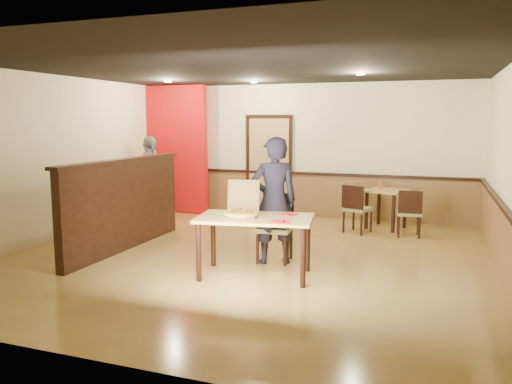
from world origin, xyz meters
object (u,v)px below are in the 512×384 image
at_px(diner_chair, 276,224).
at_px(side_chair_left, 356,207).
at_px(side_table, 386,199).
at_px(pizza_box, 241,212).
at_px(main_table, 255,225).
at_px(side_chair_right, 409,211).
at_px(diner, 274,201).
at_px(condiment, 381,185).
at_px(passerby, 150,177).

relative_size(diner_chair, side_chair_left, 1.11).
relative_size(side_table, pizza_box, 1.51).
relative_size(main_table, diner_chair, 1.64).
height_order(diner_chair, side_chair_right, diner_chair).
height_order(diner, condiment, diner).
distance_m(side_chair_left, side_chair_right, 0.93).
bearing_deg(pizza_box, side_chair_left, 58.43).
height_order(main_table, pizza_box, pizza_box).
bearing_deg(diner, passerby, -62.70).
height_order(diner_chair, diner, diner).
bearing_deg(side_table, main_table, -110.21).
relative_size(side_chair_left, condiment, 5.90).
height_order(side_table, diner, diner).
height_order(side_chair_right, diner, diner).
bearing_deg(pizza_box, side_chair_right, 44.37).
height_order(side_chair_left, diner, diner).
distance_m(main_table, passerby, 4.58).
xyz_separation_m(side_chair_left, pizza_box, (-1.04, -3.04, 0.37)).
bearing_deg(diner, pizza_box, 43.96).
height_order(passerby, condiment, passerby).
relative_size(side_table, passerby, 0.51).
bearing_deg(passerby, pizza_box, -155.81).
distance_m(side_chair_left, pizza_box, 3.23).
distance_m(side_chair_left, condiment, 0.88).
relative_size(diner_chair, side_chair_right, 1.16).
height_order(side_chair_right, passerby, passerby).
bearing_deg(condiment, diner, -110.94).
xyz_separation_m(side_table, diner, (-1.29, -2.94, 0.34)).
height_order(side_chair_right, condiment, condiment).
relative_size(side_chair_right, pizza_box, 1.44).
bearing_deg(passerby, main_table, -153.96).
xyz_separation_m(side_table, passerby, (-4.76, -0.59, 0.29)).
distance_m(diner_chair, side_chair_left, 2.33).
xyz_separation_m(diner, condiment, (1.17, 3.06, -0.09)).
height_order(side_chair_left, pizza_box, pizza_box).
bearing_deg(side_chair_left, side_chair_right, -159.51).
bearing_deg(diner_chair, passerby, 144.26).
bearing_deg(passerby, diner, -146.61).
relative_size(main_table, side_chair_right, 1.90).
bearing_deg(pizza_box, diner_chair, 63.85).
xyz_separation_m(diner_chair, pizza_box, (-0.21, -0.86, 0.32)).
relative_size(side_table, condiment, 5.87).
relative_size(side_table, diner, 0.49).
bearing_deg(diner_chair, diner, -86.93).
height_order(main_table, side_chair_right, side_chair_right).
height_order(side_chair_right, pizza_box, pizza_box).
xyz_separation_m(diner_chair, condiment, (1.19, 2.91, 0.28)).
relative_size(main_table, condiment, 10.67).
xyz_separation_m(diner_chair, side_chair_right, (1.76, 2.18, -0.08)).
bearing_deg(diner, side_table, -142.27).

